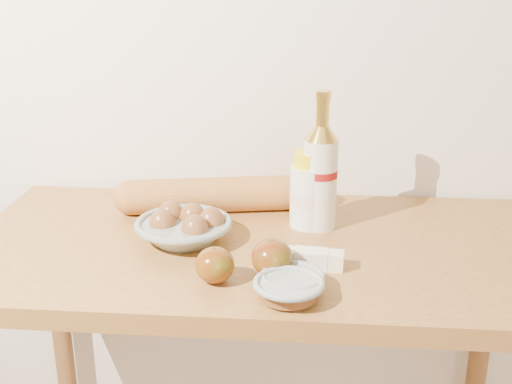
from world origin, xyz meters
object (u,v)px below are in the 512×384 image
bourbon_bottle (320,174)px  cream_bottle (309,192)px  table (257,295)px  egg_bowl (185,227)px  baguette (220,195)px

bourbon_bottle → cream_bottle: bourbon_bottle is taller
table → egg_bowl: bearing=-179.0°
cream_bottle → baguette: (-0.20, 0.07, -0.04)m
table → cream_bottle: cream_bottle is taller
cream_bottle → bourbon_bottle: bearing=-0.4°
bourbon_bottle → egg_bowl: 0.30m
table → baguette: 0.25m
cream_bottle → baguette: 0.22m
table → cream_bottle: (0.10, 0.10, 0.20)m
baguette → egg_bowl: bearing=-116.2°
table → baguette: bearing=121.1°
table → bourbon_bottle: size_ratio=4.05×
egg_bowl → bourbon_bottle: bearing=19.1°
egg_bowl → baguette: bearing=74.0°
cream_bottle → baguette: bearing=176.1°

